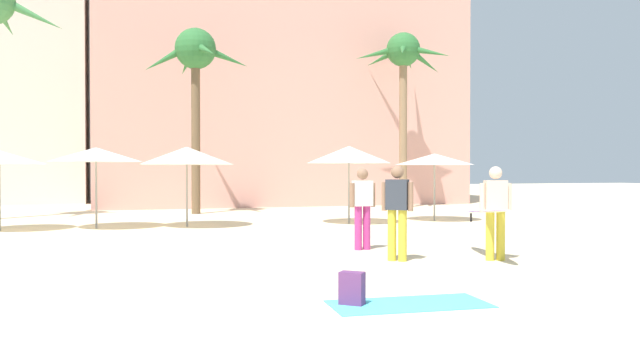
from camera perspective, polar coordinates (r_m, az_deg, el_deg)
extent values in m
plane|color=beige|center=(6.22, 5.90, -14.80)|extent=(120.00, 120.00, 0.00)
cube|color=#DB9989|center=(33.81, -4.39, 11.42)|extent=(17.75, 10.17, 15.69)
cone|color=#428447|center=(24.28, -24.78, 13.54)|extent=(2.12, 0.58, 1.22)
cone|color=#428447|center=(25.96, -26.94, 12.90)|extent=(0.71, 2.16, 1.04)
cylinder|color=#896B4C|center=(27.99, 7.61, 4.66)|extent=(0.35, 0.35, 7.03)
sphere|color=#2D6B33|center=(28.44, 7.62, 11.74)|extent=(1.50, 1.50, 1.50)
cone|color=#2D6B33|center=(29.07, 9.53, 10.63)|extent=(1.81, 0.67, 1.16)
cone|color=#2D6B33|center=(29.61, 8.06, 10.79)|extent=(1.35, 1.70, 0.85)
cone|color=#2D6B33|center=(29.21, 5.67, 11.00)|extent=(1.09, 1.83, 0.78)
cone|color=#2D6B33|center=(28.05, 5.11, 11.40)|extent=(1.89, 0.58, 0.80)
cone|color=#2D6B33|center=(27.16, 7.56, 11.66)|extent=(1.13, 1.81, 0.87)
cone|color=#2D6B33|center=(27.93, 10.05, 11.43)|extent=(1.48, 1.62, 0.80)
cylinder|color=brown|center=(24.43, -11.30, 4.38)|extent=(0.34, 0.34, 6.33)
sphere|color=#2D6B33|center=(24.82, -11.32, 11.70)|extent=(1.57, 1.57, 1.57)
cone|color=#2D6B33|center=(24.96, -8.50, 10.97)|extent=(1.77, 0.39, 0.91)
cone|color=#2D6B33|center=(25.88, -12.05, 10.44)|extent=(0.62, 1.76, 1.03)
cone|color=#2D6B33|center=(24.78, -14.00, 10.67)|extent=(1.71, 0.55, 1.19)
cone|color=#2D6B33|center=(23.63, -10.39, 11.61)|extent=(0.69, 1.80, 0.85)
cylinder|color=gray|center=(18.87, -12.08, -0.61)|extent=(0.06, 0.06, 2.38)
cone|color=beige|center=(18.87, -12.09, 2.19)|extent=(2.77, 2.77, 0.53)
cylinder|color=gray|center=(21.00, 10.42, -0.65)|extent=(0.06, 0.06, 2.23)
cone|color=white|center=(21.00, 10.43, 1.88)|extent=(2.59, 2.59, 0.37)
cylinder|color=gray|center=(19.65, 2.66, -0.44)|extent=(0.06, 0.06, 2.44)
cone|color=white|center=(19.65, 2.66, 2.34)|extent=(2.65, 2.65, 0.54)
cylinder|color=gray|center=(19.07, -19.78, -0.69)|extent=(0.06, 0.06, 2.34)
cone|color=white|center=(19.07, -19.80, 2.21)|extent=(2.61, 2.61, 0.41)
cylinder|color=gray|center=(19.40, -27.26, -0.87)|extent=(0.06, 0.06, 2.23)
cube|color=#4CC6D6|center=(8.02, 8.14, -11.16)|extent=(2.05, 1.03, 0.01)
cube|color=#5E3162|center=(7.86, 2.94, -9.90)|extent=(0.35, 0.33, 0.42)
cube|color=#4B274F|center=(7.99, 3.23, -10.34)|extent=(0.20, 0.18, 0.18)
cylinder|color=gold|center=(12.12, 16.19, -4.86)|extent=(0.20, 0.20, 0.94)
cylinder|color=gold|center=(12.06, 15.29, -4.89)|extent=(0.20, 0.20, 0.94)
cube|color=beige|center=(12.04, 15.76, -1.34)|extent=(0.44, 0.32, 0.55)
sphere|color=beige|center=(12.03, 15.77, 0.63)|extent=(0.29, 0.29, 0.24)
cylinder|color=beige|center=(12.12, 16.88, -1.50)|extent=(0.12, 0.12, 0.52)
cylinder|color=beige|center=(11.96, 14.62, -1.53)|extent=(0.12, 0.12, 0.52)
ellipsoid|color=white|center=(12.31, 14.98, -2.77)|extent=(1.05, 2.69, 0.27)
ellipsoid|color=#4A17B6|center=(12.31, 14.98, -2.77)|extent=(1.08, 2.70, 0.24)
cube|color=black|center=(13.34, 13.64, -3.35)|extent=(0.05, 0.11, 0.19)
cylinder|color=#B7337F|center=(13.16, 3.52, -4.41)|extent=(0.18, 0.18, 0.93)
cylinder|color=#B7337F|center=(13.25, 4.29, -4.37)|extent=(0.18, 0.18, 0.93)
cube|color=white|center=(13.16, 3.91, -1.22)|extent=(0.42, 0.26, 0.54)
sphere|color=#936B51|center=(13.15, 3.91, 0.55)|extent=(0.26, 0.26, 0.24)
cylinder|color=#936B51|center=(13.05, 2.94, -1.40)|extent=(0.11, 0.11, 0.51)
cylinder|color=#936B51|center=(13.28, 4.86, -1.36)|extent=(0.11, 0.11, 0.51)
cylinder|color=gold|center=(11.68, 6.60, -5.04)|extent=(0.23, 0.23, 0.95)
cylinder|color=gold|center=(11.63, 7.55, -5.06)|extent=(0.23, 0.23, 0.95)
cube|color=#333842|center=(11.60, 7.08, -1.34)|extent=(0.45, 0.42, 0.56)
sphere|color=#936B51|center=(11.59, 7.09, 0.74)|extent=(0.34, 0.34, 0.24)
cylinder|color=#936B51|center=(11.67, 5.89, -1.50)|extent=(0.14, 0.14, 0.53)
cylinder|color=#936B51|center=(11.55, 8.28, -1.53)|extent=(0.14, 0.14, 0.53)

